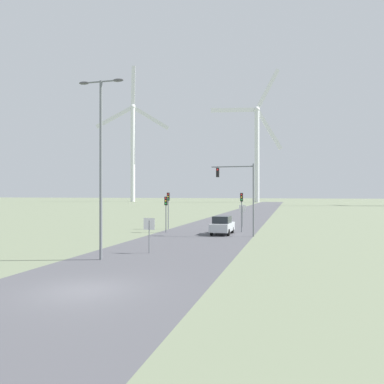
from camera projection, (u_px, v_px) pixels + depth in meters
The scene contains 12 objects.
ground_plane at pixel (84, 290), 15.73m from camera, with size 600.00×600.00×0.00m, color #667056.
road_surface at pixel (238, 218), 62.14m from camera, with size 10.00×240.00×0.01m.
streetlamp at pixel (101, 149), 22.96m from camera, with size 3.01×0.32×11.06m.
stop_sign_near at pixel (149, 229), 25.49m from camera, with size 0.81×0.07×2.40m.
stop_sign_far at pixel (242, 211), 45.71m from camera, with size 0.81×0.07×2.66m.
traffic_light_post_near_left at pixel (166, 206), 38.97m from camera, with size 0.28×0.34×3.74m.
traffic_light_post_near_right at pixel (242, 203), 39.23m from camera, with size 0.28×0.34×4.13m.
traffic_light_post_mid_left at pixel (168, 202), 42.66m from camera, with size 0.28×0.34×4.16m.
traffic_light_mast_overhead at pixel (240, 186), 35.57m from camera, with size 4.10×0.35×6.90m.
car_approaching at pixel (222, 225), 37.20m from camera, with size 1.92×4.15×1.83m.
wind_turbine_far_left at pixel (133, 143), 185.05m from camera, with size 35.10×10.51×67.40m.
wind_turbine_left at pixel (257, 144), 172.64m from camera, with size 31.67×11.71×62.14m.
Camera 1 is at (8.41, -14.07, 4.08)m, focal length 35.00 mm.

